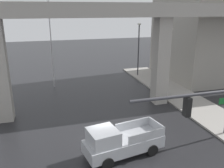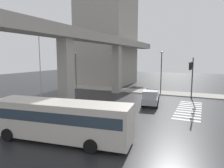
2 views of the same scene
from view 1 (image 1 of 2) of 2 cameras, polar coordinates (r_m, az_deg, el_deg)
name	(u,v)px [view 1 (image 1 of 2)]	position (r m, az deg, el deg)	size (l,w,h in m)	color
ground_plane	(106,145)	(17.15, -1.37, -14.32)	(120.00, 120.00, 0.00)	#232326
elevated_overpass	(86,20)	(20.74, -6.20, 14.99)	(51.75, 2.35, 9.54)	#9E9991
sidewalk_east	(211,115)	(23.01, 22.42, -6.85)	(4.00, 36.00, 0.15)	#9E9991
pickup_truck	(120,142)	(15.59, 1.85, -13.60)	(5.35, 2.74, 2.08)	#A8AAAF
street_lamp_mid_block	(169,54)	(25.71, 13.39, 6.97)	(0.44, 0.70, 7.24)	#38383D
street_lamp_far_north	(139,43)	(33.00, 6.36, 9.57)	(0.44, 0.70, 7.24)	#38383D
flagpole	(51,31)	(28.57, -14.32, 12.15)	(1.16, 0.12, 11.64)	silver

